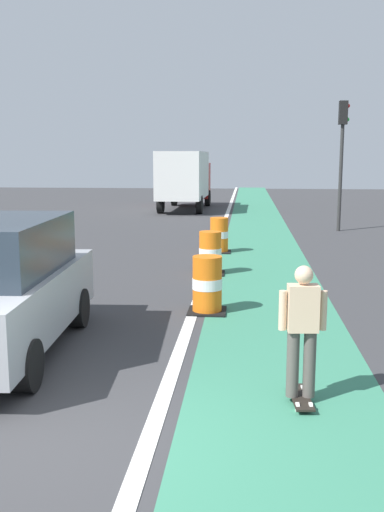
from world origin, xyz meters
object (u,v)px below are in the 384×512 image
(traffic_barrel_back, at_px, (219,235))
(delivery_truck_down_block, at_px, (185,177))
(parked_suv_nearest, at_px, (0,287))
(traffic_barrel_mid, at_px, (210,253))
(traffic_light_corner, at_px, (342,143))
(traffic_barrel_front, at_px, (207,285))
(skateboarder_on_lane, at_px, (302,330))

(traffic_barrel_back, xyz_separation_m, delivery_truck_down_block, (-2.61, 14.74, 1.31))
(parked_suv_nearest, bearing_deg, traffic_barrel_mid, 66.62)
(traffic_barrel_mid, distance_m, traffic_light_corner, 10.77)
(traffic_barrel_mid, bearing_deg, parked_suv_nearest, -113.38)
(traffic_barrel_back, relative_size, delivery_truck_down_block, 0.14)
(traffic_barrel_front, xyz_separation_m, traffic_barrel_mid, (-0.17, 3.72, 0.00))
(traffic_barrel_front, height_order, traffic_light_corner, traffic_light_corner)
(traffic_barrel_mid, relative_size, traffic_light_corner, 0.21)
(traffic_barrel_front, distance_m, traffic_barrel_mid, 3.72)
(traffic_barrel_front, distance_m, traffic_barrel_back, 7.15)
(skateboarder_on_lane, distance_m, traffic_light_corner, 17.50)
(parked_suv_nearest, height_order, delivery_truck_down_block, delivery_truck_down_block)
(parked_suv_nearest, distance_m, delivery_truck_down_block, 24.55)
(traffic_barrel_front, xyz_separation_m, traffic_light_corner, (4.44, 12.99, 2.97))
(parked_suv_nearest, height_order, traffic_barrel_back, parked_suv_nearest)
(skateboarder_on_lane, xyz_separation_m, delivery_truck_down_block, (-4.12, 25.94, 0.94))
(parked_suv_nearest, bearing_deg, skateboarder_on_lane, -17.99)
(traffic_barrel_mid, xyz_separation_m, delivery_truck_down_block, (-2.54, 18.17, 1.31))
(traffic_barrel_front, height_order, traffic_barrel_mid, same)
(traffic_barrel_mid, xyz_separation_m, traffic_barrel_back, (0.07, 3.43, 0.00))
(skateboarder_on_lane, bearing_deg, traffic_light_corner, 79.89)
(traffic_barrel_back, distance_m, delivery_truck_down_block, 15.03)
(traffic_barrel_mid, bearing_deg, traffic_barrel_front, -87.33)
(traffic_barrel_back, bearing_deg, skateboarder_on_lane, -82.31)
(parked_suv_nearest, relative_size, delivery_truck_down_block, 0.61)
(delivery_truck_down_block, distance_m, traffic_light_corner, 11.54)
(traffic_barrel_front, bearing_deg, delivery_truck_down_block, 97.07)
(traffic_barrel_mid, distance_m, traffic_barrel_back, 3.43)
(traffic_barrel_back, height_order, traffic_light_corner, traffic_light_corner)
(traffic_barrel_front, bearing_deg, traffic_light_corner, 71.12)
(parked_suv_nearest, xyz_separation_m, traffic_barrel_front, (2.92, 2.65, -0.50))
(skateboarder_on_lane, bearing_deg, traffic_barrel_front, 109.12)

